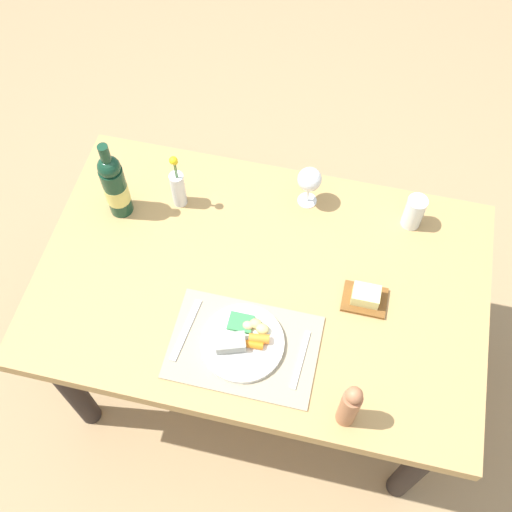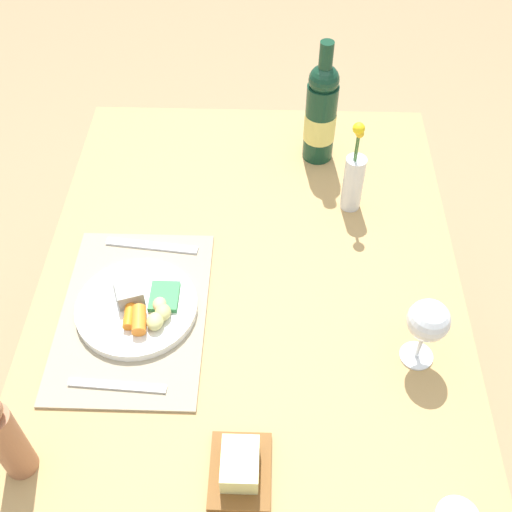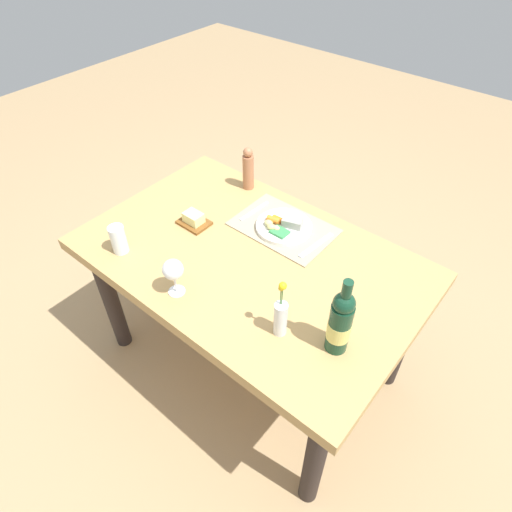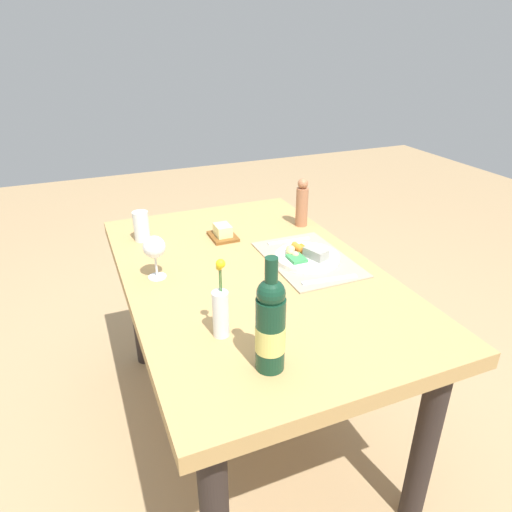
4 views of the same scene
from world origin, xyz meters
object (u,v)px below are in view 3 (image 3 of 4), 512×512
at_px(knife, 254,211).
at_px(flower_vase, 281,317).
at_px(wine_bottle, 340,322).
at_px(wine_glass, 173,270).
at_px(fork, 316,245).
at_px(pepper_mill, 248,169).
at_px(dinner_plate, 284,226).
at_px(dining_table, 250,273).
at_px(butter_dish, 195,219).
at_px(water_tumbler, 119,241).

bearing_deg(knife, flower_vase, 140.40).
distance_m(knife, wine_bottle, 0.77).
relative_size(wine_glass, wine_bottle, 0.50).
xyz_separation_m(knife, wine_bottle, (-0.66, 0.38, 0.12)).
bearing_deg(fork, knife, 3.81).
distance_m(pepper_mill, wine_bottle, 0.95).
xyz_separation_m(dinner_plate, wine_glass, (0.09, 0.53, 0.09)).
bearing_deg(wine_bottle, flower_vase, 21.22).
distance_m(dining_table, fork, 0.29).
bearing_deg(butter_dish, fork, -156.82).
xyz_separation_m(dinner_plate, flower_vase, (-0.31, 0.43, 0.06)).
height_order(dinner_plate, butter_dish, dinner_plate).
xyz_separation_m(dinner_plate, butter_dish, (0.32, 0.21, 0.00)).
bearing_deg(wine_glass, butter_dish, -54.20).
height_order(water_tumbler, wine_bottle, wine_bottle).
distance_m(knife, pepper_mill, 0.22).
xyz_separation_m(wine_glass, water_tumbler, (0.33, -0.01, -0.06)).
height_order(flower_vase, wine_bottle, wine_bottle).
relative_size(butter_dish, wine_bottle, 0.43).
relative_size(dining_table, fork, 6.80).
bearing_deg(pepper_mill, dinner_plate, 155.59).
relative_size(dining_table, butter_dish, 10.39).
bearing_deg(water_tumbler, dining_table, -143.58).
distance_m(water_tumbler, wine_bottle, 0.92).
bearing_deg(water_tumbler, wine_bottle, -170.32).
bearing_deg(pepper_mill, wine_glass, 108.79).
bearing_deg(dining_table, dinner_plate, -91.49).
xyz_separation_m(butter_dish, wine_bottle, (-0.80, 0.16, 0.10)).
distance_m(wine_glass, water_tumbler, 0.34).
bearing_deg(knife, wine_bottle, 153.30).
bearing_deg(wine_glass, dinner_plate, -99.24).
relative_size(knife, pepper_mill, 0.85).
bearing_deg(pepper_mill, fork, 163.26).
height_order(fork, butter_dish, butter_dish).
distance_m(dinner_plate, wine_bottle, 0.62).
bearing_deg(wine_bottle, dining_table, -17.03).
bearing_deg(wine_glass, wine_bottle, -163.94).
xyz_separation_m(dinner_plate, wine_bottle, (-0.49, 0.36, 0.10)).
relative_size(fork, butter_dish, 1.53).
bearing_deg(fork, butter_dish, 29.49).
height_order(dinner_plate, wine_bottle, wine_bottle).
bearing_deg(wine_bottle, fork, -48.61).
height_order(dining_table, dinner_plate, dinner_plate).
distance_m(dining_table, wine_glass, 0.39).
xyz_separation_m(pepper_mill, flower_vase, (-0.63, 0.58, -0.02)).
relative_size(dinner_plate, butter_dish, 1.82).
bearing_deg(dining_table, wine_glass, 75.69).
height_order(wine_glass, water_tumbler, wine_glass).
bearing_deg(fork, dining_table, 57.01).
xyz_separation_m(dinner_plate, water_tumbler, (0.42, 0.52, 0.03)).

